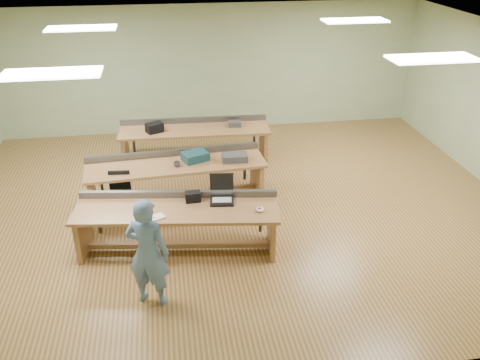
# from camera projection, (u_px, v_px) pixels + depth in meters

# --- Properties ---
(floor) EXTENTS (10.00, 10.00, 0.00)m
(floor) POSITION_uv_depth(u_px,v_px,m) (236.00, 207.00, 9.23)
(floor) COLOR olive
(floor) RESTS_ON ground
(ceiling) EXTENTS (10.00, 10.00, 0.00)m
(ceiling) POSITION_uv_depth(u_px,v_px,m) (235.00, 39.00, 7.87)
(ceiling) COLOR silver
(ceiling) RESTS_ON wall_back
(wall_back) EXTENTS (10.00, 0.04, 3.00)m
(wall_back) POSITION_uv_depth(u_px,v_px,m) (211.00, 69.00, 12.07)
(wall_back) COLOR #A3B98C
(wall_back) RESTS_ON floor
(wall_front) EXTENTS (10.00, 0.04, 3.00)m
(wall_front) POSITION_uv_depth(u_px,v_px,m) (295.00, 276.00, 5.03)
(wall_front) COLOR #A3B98C
(wall_front) RESTS_ON floor
(fluor_panels) EXTENTS (6.20, 3.50, 0.03)m
(fluor_panels) POSITION_uv_depth(u_px,v_px,m) (235.00, 41.00, 7.88)
(fluor_panels) COLOR white
(fluor_panels) RESTS_ON ceiling
(workbench_front) EXTENTS (3.19, 1.25, 0.86)m
(workbench_front) POSITION_uv_depth(u_px,v_px,m) (177.00, 218.00, 7.80)
(workbench_front) COLOR #A37845
(workbench_front) RESTS_ON floor
(workbench_mid) EXTENTS (3.27, 1.07, 0.86)m
(workbench_mid) POSITION_uv_depth(u_px,v_px,m) (176.00, 172.00, 9.23)
(workbench_mid) COLOR #A37845
(workbench_mid) RESTS_ON floor
(workbench_back) EXTENTS (3.17, 0.96, 0.86)m
(workbench_back) POSITION_uv_depth(u_px,v_px,m) (195.00, 136.00, 10.77)
(workbench_back) COLOR #A37845
(workbench_back) RESTS_ON floor
(person) EXTENTS (0.68, 0.57, 1.59)m
(person) POSITION_uv_depth(u_px,v_px,m) (148.00, 252.00, 6.60)
(person) COLOR #6889AA
(person) RESTS_ON floor
(laptop_base) EXTENTS (0.40, 0.34, 0.04)m
(laptop_base) POSITION_uv_depth(u_px,v_px,m) (222.00, 201.00, 7.86)
(laptop_base) COLOR black
(laptop_base) RESTS_ON workbench_front
(laptop_screen) EXTENTS (0.36, 0.06, 0.29)m
(laptop_screen) POSITION_uv_depth(u_px,v_px,m) (222.00, 182.00, 7.86)
(laptop_screen) COLOR black
(laptop_screen) RESTS_ON laptop_base
(keyboard) EXTENTS (0.50, 0.34, 0.03)m
(keyboard) POSITION_uv_depth(u_px,v_px,m) (149.00, 220.00, 7.38)
(keyboard) COLOR silver
(keyboard) RESTS_ON workbench_front
(trackball_mouse) EXTENTS (0.16, 0.17, 0.06)m
(trackball_mouse) POSITION_uv_depth(u_px,v_px,m) (260.00, 209.00, 7.62)
(trackball_mouse) COLOR white
(trackball_mouse) RESTS_ON workbench_front
(camera_bag) EXTENTS (0.24, 0.16, 0.16)m
(camera_bag) POSITION_uv_depth(u_px,v_px,m) (193.00, 197.00, 7.86)
(camera_bag) COLOR black
(camera_bag) RESTS_ON workbench_front
(task_chair) EXTENTS (0.47, 0.47, 0.81)m
(task_chair) POSITION_uv_depth(u_px,v_px,m) (121.00, 201.00, 8.82)
(task_chair) COLOR black
(task_chair) RESTS_ON floor
(parts_bin_teal) EXTENTS (0.53, 0.47, 0.16)m
(parts_bin_teal) POSITION_uv_depth(u_px,v_px,m) (195.00, 156.00, 9.21)
(parts_bin_teal) COLOR #143841
(parts_bin_teal) RESTS_ON workbench_mid
(parts_bin_grey) EXTENTS (0.47, 0.31, 0.12)m
(parts_bin_grey) POSITION_uv_depth(u_px,v_px,m) (235.00, 157.00, 9.21)
(parts_bin_grey) COLOR #3A393C
(parts_bin_grey) RESTS_ON workbench_mid
(mug) EXTENTS (0.14, 0.14, 0.09)m
(mug) POSITION_uv_depth(u_px,v_px,m) (177.00, 164.00, 8.99)
(mug) COLOR #3A393C
(mug) RESTS_ON workbench_mid
(drinks_can) EXTENTS (0.06, 0.06, 0.11)m
(drinks_can) POSITION_uv_depth(u_px,v_px,m) (179.00, 163.00, 9.02)
(drinks_can) COLOR silver
(drinks_can) RESTS_ON workbench_mid
(storage_box_back) EXTENTS (0.40, 0.35, 0.19)m
(storage_box_back) POSITION_uv_depth(u_px,v_px,m) (154.00, 128.00, 10.45)
(storage_box_back) COLOR black
(storage_box_back) RESTS_ON workbench_back
(tray_back) EXTENTS (0.29, 0.22, 0.11)m
(tray_back) POSITION_uv_depth(u_px,v_px,m) (235.00, 124.00, 10.76)
(tray_back) COLOR #3A393C
(tray_back) RESTS_ON workbench_back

